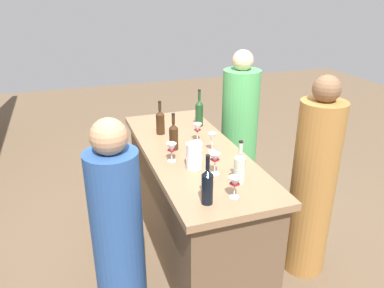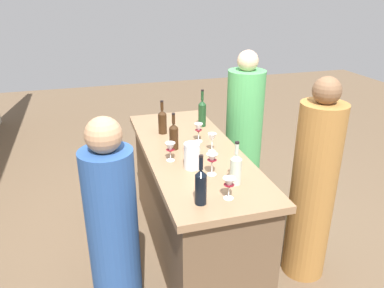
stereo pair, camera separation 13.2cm
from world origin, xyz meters
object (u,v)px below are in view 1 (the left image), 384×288
at_px(wine_glass_far_left, 235,183).
at_px(wine_glass_far_center, 172,149).
at_px(wine_glass_near_right, 215,159).
at_px(person_left_guest, 313,187).
at_px(person_center_guest, 239,133).
at_px(wine_glass_near_left, 212,138).
at_px(wine_glass_near_center, 197,129).
at_px(wine_bottle_second_right_amber_brown, 160,122).
at_px(water_pitcher, 194,156).
at_px(wine_bottle_leftmost_near_black, 207,185).
at_px(wine_bottle_center_amber_brown, 174,136).
at_px(person_right_guest, 118,233).
at_px(wine_bottle_second_left_clear_pale, 240,167).
at_px(wine_bottle_rightmost_olive_green, 199,112).

height_order(wine_glass_far_left, wine_glass_far_center, wine_glass_far_center).
bearing_deg(wine_glass_near_right, wine_glass_far_center, 36.45).
height_order(person_left_guest, person_center_guest, person_left_guest).
bearing_deg(wine_glass_near_left, wine_glass_near_center, 9.97).
distance_m(wine_bottle_second_right_amber_brown, wine_glass_near_left, 0.57).
bearing_deg(water_pitcher, person_center_guest, -40.11).
distance_m(wine_bottle_second_right_amber_brown, person_left_guest, 1.35).
height_order(wine_bottle_leftmost_near_black, wine_glass_near_right, wine_bottle_leftmost_near_black).
bearing_deg(water_pitcher, wine_bottle_leftmost_near_black, 170.04).
relative_size(water_pitcher, person_left_guest, 0.12).
xyz_separation_m(wine_glass_near_left, wine_glass_near_right, (-0.36, 0.13, 0.00)).
relative_size(wine_bottle_center_amber_brown, water_pitcher, 1.59).
bearing_deg(wine_glass_near_right, person_right_guest, 97.23).
bearing_deg(person_left_guest, person_center_guest, -73.26).
height_order(person_center_guest, person_right_guest, person_center_guest).
height_order(wine_glass_near_center, person_left_guest, person_left_guest).
distance_m(wine_glass_near_left, wine_glass_far_left, 0.70).
distance_m(wine_glass_near_left, wine_glass_near_right, 0.39).
xyz_separation_m(wine_bottle_center_amber_brown, person_left_guest, (-0.58, -0.90, -0.31)).
bearing_deg(person_right_guest, wine_bottle_leftmost_near_black, -9.10).
distance_m(water_pitcher, person_left_guest, 0.94).
distance_m(wine_bottle_second_right_amber_brown, wine_glass_far_center, 0.56).
distance_m(wine_bottle_second_left_clear_pale, wine_bottle_center_amber_brown, 0.70).
xyz_separation_m(wine_bottle_second_right_amber_brown, wine_glass_near_center, (-0.27, -0.24, -0.00)).
relative_size(wine_glass_near_right, person_right_guest, 0.11).
height_order(wine_glass_far_center, person_left_guest, person_left_guest).
xyz_separation_m(wine_bottle_rightmost_olive_green, person_left_guest, (-1.02, -0.53, -0.32)).
bearing_deg(wine_bottle_second_right_amber_brown, water_pitcher, -175.59).
distance_m(wine_glass_near_right, wine_glass_far_center, 0.37).
bearing_deg(wine_glass_far_left, wine_glass_near_left, -10.68).
distance_m(wine_glass_near_right, person_center_guest, 1.39).
xyz_separation_m(person_center_guest, person_right_guest, (-1.22, 1.43, -0.05)).
height_order(wine_glass_near_right, person_center_guest, person_center_guest).
xyz_separation_m(wine_bottle_center_amber_brown, wine_bottle_rightmost_olive_green, (0.44, -0.37, 0.02)).
xyz_separation_m(wine_bottle_second_left_clear_pale, person_left_guest, (0.08, -0.66, -0.31)).
distance_m(wine_bottle_leftmost_near_black, water_pitcher, 0.47).
xyz_separation_m(wine_glass_near_left, water_pitcher, (-0.23, 0.23, -0.02)).
relative_size(wine_bottle_leftmost_near_black, water_pitcher, 1.68).
bearing_deg(wine_glass_far_center, wine_glass_near_right, -143.55).
xyz_separation_m(wine_bottle_second_left_clear_pale, wine_glass_near_center, (0.75, 0.02, -0.00)).
distance_m(wine_bottle_rightmost_olive_green, wine_glass_near_right, 0.96).
height_order(wine_bottle_leftmost_near_black, wine_glass_far_left, wine_bottle_leftmost_near_black).
bearing_deg(person_left_guest, wine_bottle_second_left_clear_pale, 22.47).
height_order(wine_bottle_center_amber_brown, wine_bottle_rightmost_olive_green, wine_bottle_rightmost_olive_green).
relative_size(wine_bottle_second_left_clear_pale, person_center_guest, 0.19).
bearing_deg(wine_bottle_center_amber_brown, water_pitcher, -173.39).
relative_size(wine_bottle_center_amber_brown, wine_glass_near_right, 1.92).
bearing_deg(wine_glass_near_center, wine_glass_far_left, 174.36).
xyz_separation_m(wine_bottle_second_left_clear_pale, wine_bottle_rightmost_olive_green, (1.09, -0.12, 0.02)).
distance_m(wine_glass_near_center, wine_glass_far_left, 0.92).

